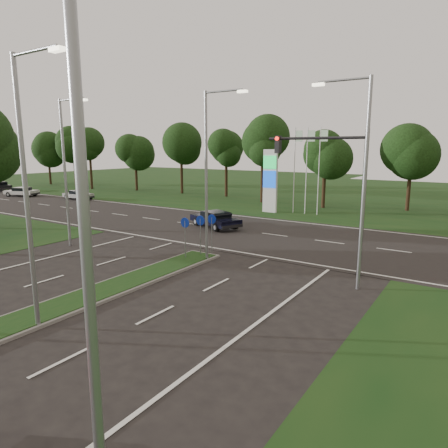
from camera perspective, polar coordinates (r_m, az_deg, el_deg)
The scene contains 14 objects.
verge_far at distance 58.12m, azimuth 20.04°, elevation 4.11°, with size 160.00×50.00×0.02m, color #133411.
cross_road at distance 29.18m, azimuth 5.49°, elevation -1.35°, with size 160.00×12.00×0.02m, color black.
streetlight_median_near at distance 14.32m, azimuth -26.17°, elevation 5.52°, with size 2.53×0.22×9.00m.
streetlight_median_far at distance 21.21m, azimuth -2.12°, elevation 7.98°, with size 2.53×0.22×9.00m.
streetlight_left_far at distance 26.46m, azimuth -21.58°, elevation 7.80°, with size 2.53×0.22×9.00m.
streetlight_right_far at distance 17.85m, azimuth 18.87°, elevation 6.88°, with size 2.53×0.22×9.00m.
streetlight_right_near at distance 5.65m, azimuth -20.49°, elevation -0.56°, with size 2.53×0.22×9.00m.
traffic_signal at distance 20.24m, azimuth 15.83°, elevation 6.24°, with size 5.10×0.42×7.00m.
median_signs at distance 22.53m, azimuth -3.55°, elevation -0.50°, with size 1.16×1.76×2.38m.
gas_pylon at distance 38.42m, azimuth 6.94°, elevation 6.37°, with size 5.80×1.26×8.00m.
treeline_far at distance 43.24m, azimuth 15.95°, elevation 11.35°, with size 6.00×6.00×9.90m.
navy_sedan at distance 31.13m, azimuth -1.25°, elevation 0.74°, with size 4.99×3.52×1.27m.
far_car_a at distance 51.24m, azimuth -20.11°, elevation 3.98°, with size 3.95×1.76×1.13m.
far_car_b at distance 57.50m, azimuth -26.96°, elevation 4.16°, with size 4.43×3.00×1.18m.
Camera 1 is at (13.30, -1.24, 6.13)m, focal length 32.00 mm.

